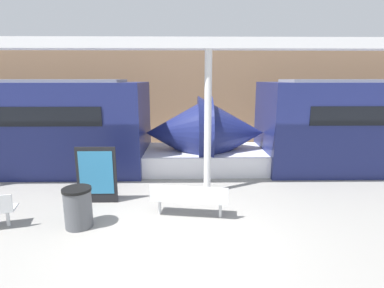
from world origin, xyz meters
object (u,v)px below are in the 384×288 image
object	(u,v)px
bench_near	(189,198)
support_column_near	(208,125)
poster_board	(97,175)
trash_bin	(78,207)

from	to	relation	value
bench_near	support_column_near	size ratio (longest dim) A/B	0.47
poster_board	support_column_near	distance (m)	3.25
trash_bin	support_column_near	distance (m)	3.90
trash_bin	bench_near	bearing A→B (deg)	10.09
bench_near	trash_bin	world-z (taller)	trash_bin
trash_bin	poster_board	world-z (taller)	poster_board
bench_near	trash_bin	bearing A→B (deg)	-161.60
trash_bin	poster_board	bearing A→B (deg)	88.38
poster_board	support_column_near	xyz separation A→B (m)	(2.94, 0.66, 1.22)
bench_near	support_column_near	distance (m)	2.23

